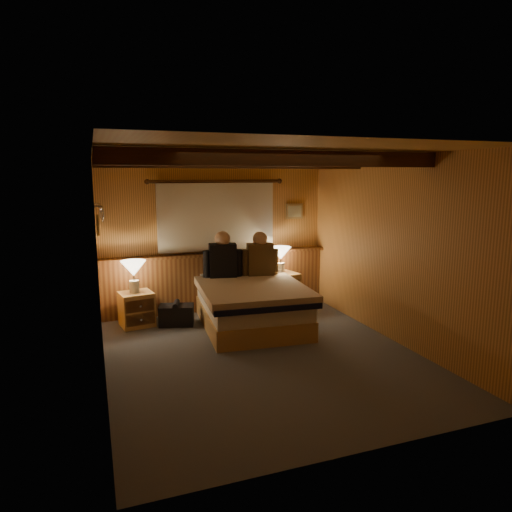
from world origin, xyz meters
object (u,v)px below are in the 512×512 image
bed (251,304)px  person_right (260,257)px  nightstand_right (280,291)px  lamp_left (133,270)px  duffel_bag (176,315)px  person_left (223,258)px  nightstand_left (137,309)px  lamp_right (281,255)px

bed → person_right: bearing=63.1°
nightstand_right → lamp_left: bearing=169.8°
bed → duffel_bag: size_ratio=3.50×
person_left → bed: bearing=-58.6°
nightstand_right → person_right: size_ratio=0.90×
bed → duffel_bag: bed is taller
nightstand_left → duffel_bag: nightstand_left is taller
nightstand_left → person_right: size_ratio=0.73×
lamp_left → bed: bearing=-21.0°
nightstand_left → nightstand_right: 2.26m
bed → nightstand_right: (0.72, 0.67, -0.03)m
nightstand_right → person_right: bearing=-174.6°
lamp_right → duffel_bag: lamp_right is taller
nightstand_left → duffel_bag: (0.54, -0.16, -0.09)m
lamp_right → person_right: person_right is taller
bed → duffel_bag: 1.10m
bed → person_right: size_ratio=2.75×
lamp_left → duffel_bag: size_ratio=0.84×
nightstand_right → person_left: 1.14m
bed → lamp_right: bearing=47.4°
lamp_left → lamp_right: size_ratio=1.08×
lamp_left → person_left: size_ratio=0.64×
nightstand_left → lamp_right: 2.37m
nightstand_right → lamp_right: size_ratio=1.47×
lamp_right → duffel_bag: size_ratio=0.77×
bed → lamp_left: bearing=163.5°
person_right → duffel_bag: size_ratio=1.27×
duffel_bag → person_left: bearing=29.3°
nightstand_right → lamp_right: bearing=26.8°
person_left → duffel_bag: size_ratio=1.32×
duffel_bag → lamp_right: bearing=24.0°
lamp_right → duffel_bag: 1.91m
lamp_right → person_left: (-0.99, -0.08, 0.02)m
nightstand_left → nightstand_right: nightstand_right is taller
nightstand_right → duffel_bag: size_ratio=1.14×
person_left → person_right: person_left is taller
nightstand_right → person_right: 0.72m
lamp_left → duffel_bag: 0.88m
bed → lamp_right: size_ratio=4.52×
nightstand_left → lamp_right: lamp_right is taller
bed → person_left: person_left is taller
bed → lamp_left: size_ratio=4.18×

